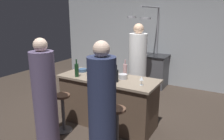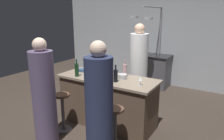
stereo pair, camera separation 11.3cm
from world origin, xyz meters
TOP-DOWN VIEW (x-y plane):
  - ground_plane at (0.00, 0.00)m, footprint 9.00×9.00m
  - back_wall at (0.00, 2.85)m, footprint 6.40×0.16m
  - kitchen_island at (0.00, 0.00)m, footprint 1.80×0.72m
  - stove_range at (0.00, 2.45)m, footprint 0.80×0.64m
  - chef at (0.13, 1.03)m, footprint 0.38×0.38m
  - bar_stool_right at (0.52, -0.62)m, footprint 0.28×0.28m
  - guest_right at (0.52, -1.01)m, footprint 0.36×0.36m
  - bar_stool_left at (-0.53, -0.62)m, footprint 0.28×0.28m
  - guest_left at (-0.50, -1.02)m, footprint 0.35×0.35m
  - overhead_pot_rack at (-0.05, 2.12)m, footprint 0.58×1.27m
  - pepper_mill at (-0.32, -0.00)m, footprint 0.05×0.05m
  - wine_bottle_rose at (0.23, 0.23)m, footprint 0.07×0.07m
  - wine_bottle_dark at (0.25, -0.15)m, footprint 0.07×0.07m
  - wine_bottle_red at (-0.51, -0.24)m, footprint 0.07×0.07m
  - wine_glass_near_right_guest at (-0.11, 0.26)m, footprint 0.07×0.07m
  - wine_glass_by_chef at (-0.12, 0.02)m, footprint 0.07×0.07m
  - wine_glass_near_left_guest at (0.68, -0.10)m, footprint 0.07×0.07m
  - mixing_bowl_blue at (-0.62, 0.08)m, footprint 0.17×0.17m
  - mixing_bowl_steel at (0.27, 0.05)m, footprint 0.16×0.16m

SIDE VIEW (x-z plane):
  - ground_plane at x=0.00m, z-range 0.00..0.00m
  - bar_stool_right at x=0.52m, z-range 0.04..0.72m
  - bar_stool_left at x=-0.53m, z-range 0.04..0.72m
  - stove_range at x=0.00m, z-range 0.00..0.89m
  - kitchen_island at x=0.00m, z-range 0.00..0.90m
  - guest_left at x=-0.50m, z-range -0.06..1.61m
  - guest_right at x=0.52m, z-range -0.06..1.64m
  - chef at x=0.13m, z-range -0.07..1.74m
  - mixing_bowl_blue at x=-0.62m, z-range 0.90..0.96m
  - mixing_bowl_steel at x=0.27m, z-range 0.90..0.98m
  - pepper_mill at x=-0.32m, z-range 0.90..1.11m
  - wine_glass_near_right_guest at x=-0.11m, z-range 0.93..1.08m
  - wine_glass_by_chef at x=-0.12m, z-range 0.93..1.08m
  - wine_glass_near_left_guest at x=0.68m, z-range 0.93..1.08m
  - wine_bottle_dark at x=0.25m, z-range 0.86..1.15m
  - wine_bottle_rose at x=0.23m, z-range 0.86..1.17m
  - wine_bottle_red at x=-0.51m, z-range 0.86..1.18m
  - back_wall at x=0.00m, z-range 0.00..2.60m
  - overhead_pot_rack at x=-0.05m, z-range 0.53..2.69m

